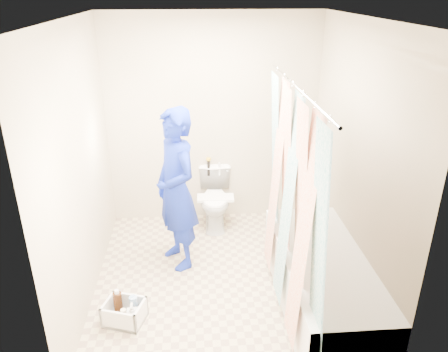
{
  "coord_description": "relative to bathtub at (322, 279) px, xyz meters",
  "views": [
    {
      "loc": [
        -0.25,
        -3.48,
        2.63
      ],
      "look_at": [
        0.06,
        0.46,
        0.89
      ],
      "focal_mm": 35.0,
      "sensor_mm": 36.0,
      "label": 1
    }
  ],
  "objects": [
    {
      "name": "shower_curtain",
      "position": [
        -0.33,
        0.0,
        0.75
      ],
      "size": [
        0.06,
        1.75,
        1.8
      ],
      "primitive_type": "cube",
      "color": "white",
      "rests_on": "curtain_rod"
    },
    {
      "name": "ceiling",
      "position": [
        -0.85,
        0.43,
        2.13
      ],
      "size": [
        2.4,
        2.6,
        0.02
      ],
      "primitive_type": "cube",
      "color": "white",
      "rests_on": "wall_back"
    },
    {
      "name": "wall_front",
      "position": [
        -0.85,
        -0.88,
        0.93
      ],
      "size": [
        2.4,
        0.02,
        2.4
      ],
      "primitive_type": "cube",
      "color": "#C0AC93",
      "rests_on": "ground"
    },
    {
      "name": "wall_left",
      "position": [
        -2.05,
        0.43,
        0.93
      ],
      "size": [
        0.02,
        2.6,
        2.4
      ],
      "primitive_type": "cube",
      "color": "#C0AC93",
      "rests_on": "ground"
    },
    {
      "name": "curtain_rod",
      "position": [
        -0.33,
        0.0,
        1.68
      ],
      "size": [
        0.02,
        1.9,
        0.02
      ],
      "primitive_type": "cylinder",
      "rotation": [
        1.57,
        0.0,
        0.0
      ],
      "color": "silver",
      "rests_on": "wall_back"
    },
    {
      "name": "bathtub",
      "position": [
        0.0,
        0.0,
        0.0
      ],
      "size": [
        0.7,
        1.75,
        0.5
      ],
      "color": "white",
      "rests_on": "ground"
    },
    {
      "name": "floor",
      "position": [
        -0.85,
        0.43,
        -0.27
      ],
      "size": [
        2.6,
        2.6,
        0.0
      ],
      "primitive_type": "plane",
      "color": "tan",
      "rests_on": "ground"
    },
    {
      "name": "wall_right",
      "position": [
        0.35,
        0.43,
        0.93
      ],
      "size": [
        0.02,
        2.6,
        2.4
      ],
      "primitive_type": "cube",
      "color": "#C0AC93",
      "rests_on": "ground"
    },
    {
      "name": "wall_back",
      "position": [
        -0.85,
        1.73,
        0.93
      ],
      "size": [
        2.4,
        0.02,
        2.4
      ],
      "primitive_type": "cube",
      "color": "#C0AC93",
      "rests_on": "ground"
    },
    {
      "name": "toilet",
      "position": [
        -0.84,
        1.51,
        0.07
      ],
      "size": [
        0.41,
        0.68,
        0.68
      ],
      "primitive_type": "imported",
      "rotation": [
        0.0,
        0.0,
        -0.04
      ],
      "color": "white",
      "rests_on": "ground"
    },
    {
      "name": "cleaning_caddy",
      "position": [
        -1.7,
        -0.1,
        -0.18
      ],
      "size": [
        0.39,
        0.34,
        0.25
      ],
      "rotation": [
        0.0,
        0.0,
        -0.32
      ],
      "color": "white",
      "rests_on": "ground"
    },
    {
      "name": "plumber",
      "position": [
        -1.26,
        0.76,
        0.55
      ],
      "size": [
        0.62,
        0.71,
        1.63
      ],
      "primitive_type": "imported",
      "rotation": [
        0.0,
        0.0,
        -1.09
      ],
      "color": "#0E118C",
      "rests_on": "ground"
    },
    {
      "name": "tank_internals",
      "position": [
        -0.87,
        1.69,
        0.4
      ],
      "size": [
        0.17,
        0.05,
        0.22
      ],
      "color": "black",
      "rests_on": "toilet"
    },
    {
      "name": "tank_lid",
      "position": [
        -0.85,
        1.4,
        0.13
      ],
      "size": [
        0.42,
        0.2,
        0.03
      ],
      "primitive_type": "cube",
      "rotation": [
        0.0,
        0.0,
        -0.04
      ],
      "color": "white",
      "rests_on": "toilet"
    }
  ]
}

